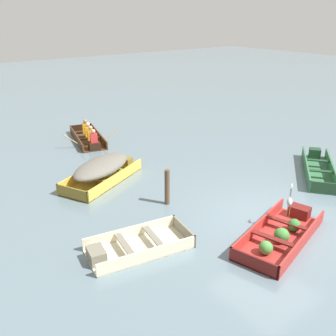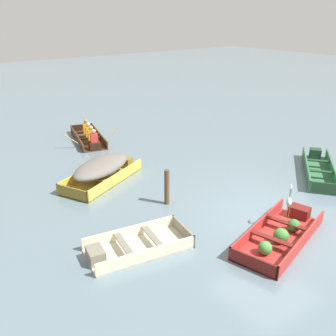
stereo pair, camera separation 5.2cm
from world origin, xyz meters
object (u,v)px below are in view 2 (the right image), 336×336
(heron_on_dinghy, at_px, (289,201))
(mooring_post, at_px, (167,187))
(dinghy_red_foreground, at_px, (281,234))
(rowboat_dark_varnish_with_crew, at_px, (89,137))
(skiff_yellow_far_moored, at_px, (102,168))
(skiff_green_mid_moored, at_px, (318,168))
(skiff_cream_near_moored, at_px, (134,247))

(heron_on_dinghy, relative_size, mooring_post, 0.77)
(dinghy_red_foreground, bearing_deg, heron_on_dinghy, 22.68)
(dinghy_red_foreground, distance_m, rowboat_dark_varnish_with_crew, 9.83)
(skiff_yellow_far_moored, height_order, heron_on_dinghy, heron_on_dinghy)
(heron_on_dinghy, distance_m, mooring_post, 3.46)
(skiff_yellow_far_moored, relative_size, heron_on_dinghy, 3.90)
(skiff_green_mid_moored, height_order, rowboat_dark_varnish_with_crew, rowboat_dark_varnish_with_crew)
(mooring_post, bearing_deg, skiff_cream_near_moored, -145.07)
(skiff_cream_near_moored, bearing_deg, heron_on_dinghy, -24.10)
(skiff_yellow_far_moored, relative_size, mooring_post, 3.01)
(skiff_green_mid_moored, bearing_deg, skiff_yellow_far_moored, 148.59)
(skiff_green_mid_moored, xyz_separation_m, rowboat_dark_varnish_with_crew, (-5.04, 7.93, 0.09))
(mooring_post, bearing_deg, skiff_yellow_far_moored, 105.96)
(skiff_yellow_far_moored, distance_m, mooring_post, 2.73)
(skiff_green_mid_moored, distance_m, skiff_yellow_far_moored, 7.59)
(skiff_cream_near_moored, height_order, mooring_post, mooring_post)
(dinghy_red_foreground, xyz_separation_m, skiff_cream_near_moored, (-3.24, 1.79, -0.02))
(skiff_cream_near_moored, xyz_separation_m, rowboat_dark_varnish_with_crew, (2.74, 8.03, 0.12))
(rowboat_dark_varnish_with_crew, bearing_deg, skiff_cream_near_moored, -108.82)
(skiff_green_mid_moored, height_order, mooring_post, mooring_post)
(dinghy_red_foreground, relative_size, skiff_cream_near_moored, 1.24)
(rowboat_dark_varnish_with_crew, bearing_deg, mooring_post, -95.92)
(skiff_green_mid_moored, xyz_separation_m, heron_on_dinghy, (-4.15, -1.73, 0.74))
(dinghy_red_foreground, height_order, heron_on_dinghy, heron_on_dinghy)
(skiff_cream_near_moored, xyz_separation_m, heron_on_dinghy, (3.63, -1.63, 0.77))
(skiff_green_mid_moored, height_order, skiff_yellow_far_moored, skiff_yellow_far_moored)
(rowboat_dark_varnish_with_crew, bearing_deg, skiff_yellow_far_moored, -109.81)
(heron_on_dinghy, height_order, mooring_post, heron_on_dinghy)
(skiff_yellow_far_moored, bearing_deg, heron_on_dinghy, -67.70)
(skiff_yellow_far_moored, xyz_separation_m, heron_on_dinghy, (2.33, -5.68, 0.43))
(mooring_post, bearing_deg, dinghy_red_foreground, -69.79)
(skiff_green_mid_moored, bearing_deg, heron_on_dinghy, -157.40)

